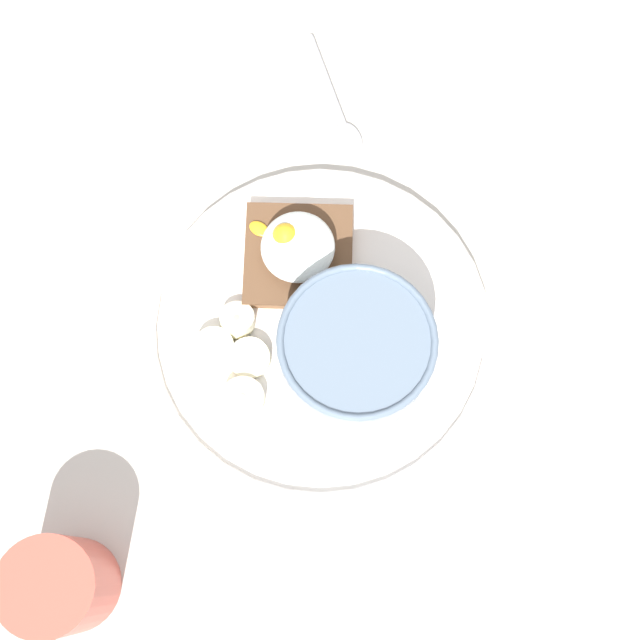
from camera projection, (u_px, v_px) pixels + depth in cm
name	position (u px, v px, depth cm)	size (l,w,h in cm)	color
ground_plane	(320.00, 333.00, 75.83)	(120.00, 120.00, 2.00)	beige
plate	(320.00, 327.00, 74.10)	(28.53, 28.53, 1.60)	white
oatmeal_bowl	(356.00, 351.00, 69.85)	(12.26, 12.26, 6.95)	slate
toast_slice	(298.00, 256.00, 74.69)	(11.64, 11.64, 1.53)	brown
poached_egg	(297.00, 246.00, 72.56)	(6.13, 7.89, 3.43)	white
banana_slice_front	(243.00, 399.00, 71.52)	(4.59, 4.61, 1.48)	beige
banana_slice_left	(214.00, 348.00, 72.68)	(3.93, 3.91, 1.47)	#F6F2BC
banana_slice_back	(250.00, 358.00, 72.52)	(3.70, 3.59, 1.55)	#F9ECBE
banana_slice_right	(237.00, 320.00, 73.20)	(3.81, 3.67, 1.90)	#EFE5BD
coffee_mug	(59.00, 589.00, 64.96)	(10.55, 7.18, 8.55)	#D44F3F
spoon	(338.00, 112.00, 79.99)	(10.75, 9.66, 0.80)	silver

